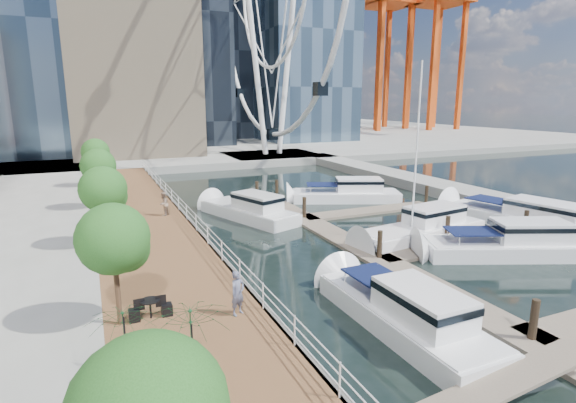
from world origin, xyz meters
The scene contains 15 objects.
ground centered at (0.00, 0.00, 0.00)m, with size 520.00×520.00×0.00m, color black.
boardwalk centered at (-9.00, 15.00, 0.50)m, with size 6.00×60.00×1.00m, color brown.
seawall centered at (-6.00, 15.00, 0.50)m, with size 0.25×60.00×1.00m, color #595954.
land_far centered at (0.00, 102.00, 0.50)m, with size 200.00×114.00×1.00m, color gray.
breakwater centered at (20.00, 20.00, 0.50)m, with size 4.00×60.00×1.00m, color gray.
pier centered at (14.00, 52.00, 0.50)m, with size 14.00×12.00×1.00m, color gray.
railing centered at (-6.10, 15.00, 1.52)m, with size 0.10×60.00×1.05m, color white, non-canonical shape.
floating_docks centered at (7.97, 9.98, 0.49)m, with size 16.00×34.00×2.60m.
port_cranes centered at (67.67, 95.67, 20.00)m, with size 40.00×52.00×38.00m.
street_trees centered at (-11.40, 14.00, 4.29)m, with size 2.60×42.60×4.60m.
yacht_foreground centered at (10.59, 5.53, 0.00)m, with size 2.97×11.07×2.15m, color white, non-canonical shape.
pedestrian_near centered at (-7.16, 2.96, 1.89)m, with size 0.65×0.42×1.77m, color #53566E.
pedestrian_mid centered at (-7.37, 19.79, 1.86)m, with size 0.84×0.65×1.73m, color gray.
pedestrian_far centered at (-9.73, 29.37, 1.96)m, with size 1.13×0.47×1.92m, color #30363C.
moored_yachts centered at (7.90, 10.57, 0.00)m, with size 23.95×36.13×11.50m.
Camera 1 is at (-11.88, -12.51, 9.12)m, focal length 28.00 mm.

